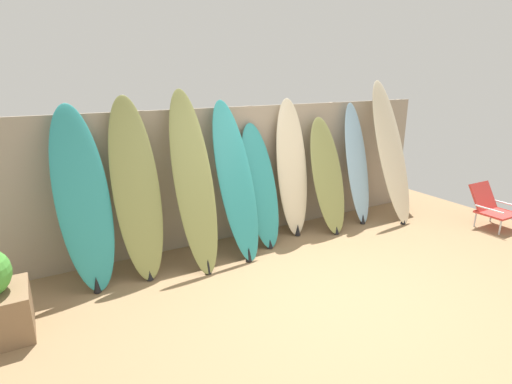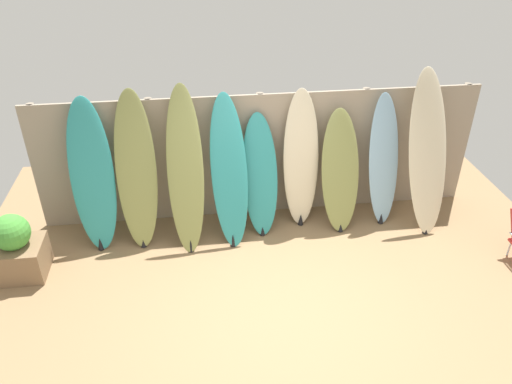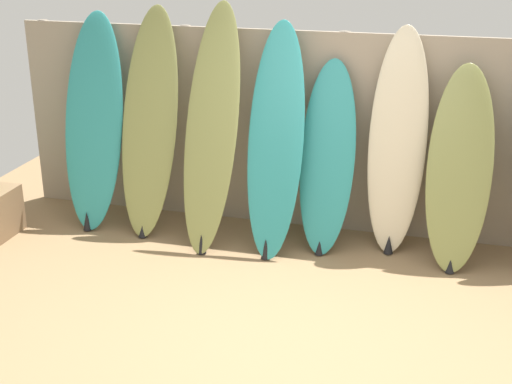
% 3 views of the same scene
% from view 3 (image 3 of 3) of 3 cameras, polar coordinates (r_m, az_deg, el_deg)
% --- Properties ---
extents(ground, '(7.68, 7.68, 0.00)m').
position_cam_3_polar(ground, '(4.95, 2.68, -11.86)').
color(ground, '#8E704C').
extents(fence_back, '(6.08, 0.11, 1.80)m').
position_cam_3_polar(fence_back, '(6.40, 6.74, 4.60)').
color(fence_back, gray).
rests_on(fence_back, ground).
extents(surfboard_teal_0, '(0.61, 0.73, 1.94)m').
position_cam_3_polar(surfboard_teal_0, '(6.69, -12.85, 5.45)').
color(surfboard_teal_0, teal).
rests_on(surfboard_teal_0, ground).
extents(surfboard_olive_1, '(0.52, 0.69, 2.00)m').
position_cam_3_polar(surfboard_olive_1, '(6.44, -8.50, 5.47)').
color(surfboard_olive_1, olive).
rests_on(surfboard_olive_1, ground).
extents(surfboard_olive_2, '(0.48, 0.82, 2.06)m').
position_cam_3_polar(surfboard_olive_2, '(6.10, -3.58, 4.97)').
color(surfboard_olive_2, olive).
rests_on(surfboard_olive_2, ground).
extents(surfboard_teal_3, '(0.52, 0.80, 1.92)m').
position_cam_3_polar(surfboard_teal_3, '(6.00, 1.58, 4.04)').
color(surfboard_teal_3, teal).
rests_on(surfboard_teal_3, ground).
extents(surfboard_teal_4, '(0.49, 0.62, 1.60)m').
position_cam_3_polar(surfboard_teal_4, '(6.08, 5.73, 2.67)').
color(surfboard_teal_4, teal).
rests_on(surfboard_teal_4, ground).
extents(surfboard_cream_5, '(0.49, 0.45, 1.90)m').
position_cam_3_polar(surfboard_cream_5, '(6.08, 11.25, 3.84)').
color(surfboard_cream_5, beige).
rests_on(surfboard_cream_5, ground).
extents(surfboard_olive_6, '(0.52, 0.61, 1.63)m').
position_cam_3_polar(surfboard_olive_6, '(5.96, 15.97, 1.72)').
color(surfboard_olive_6, olive).
rests_on(surfboard_olive_6, ground).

